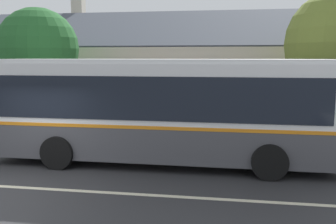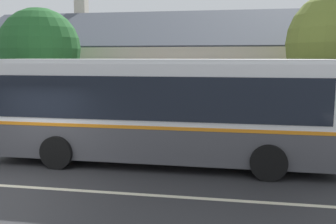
{
  "view_description": "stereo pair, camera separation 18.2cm",
  "coord_description": "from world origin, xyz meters",
  "px_view_note": "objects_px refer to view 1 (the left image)",
  "views": [
    {
      "loc": [
        5.3,
        -8.5,
        3.32
      ],
      "look_at": [
        3.29,
        3.98,
        1.46
      ],
      "focal_mm": 40.0,
      "sensor_mm": 36.0,
      "label": 1
    },
    {
      "loc": [
        5.48,
        -8.47,
        3.32
      ],
      "look_at": [
        3.29,
        3.98,
        1.46
      ],
      "focal_mm": 40.0,
      "sensor_mm": 36.0,
      "label": 2
    }
  ],
  "objects_px": {
    "transit_bus": "(161,108)",
    "bench_by_building": "(42,124)",
    "bench_down_street": "(150,126)",
    "street_tree_secondary": "(38,52)"
  },
  "relations": [
    {
      "from": "bench_by_building",
      "to": "bench_down_street",
      "type": "distance_m",
      "value": 4.49
    },
    {
      "from": "transit_bus",
      "to": "bench_down_street",
      "type": "distance_m",
      "value": 3.47
    },
    {
      "from": "bench_by_building",
      "to": "bench_down_street",
      "type": "xyz_separation_m",
      "value": [
        4.48,
        0.35,
        -0.01
      ]
    },
    {
      "from": "transit_bus",
      "to": "street_tree_secondary",
      "type": "xyz_separation_m",
      "value": [
        -6.14,
        3.96,
        1.78
      ]
    },
    {
      "from": "street_tree_secondary",
      "to": "bench_down_street",
      "type": "bearing_deg",
      "value": -9.49
    },
    {
      "from": "bench_down_street",
      "to": "street_tree_secondary",
      "type": "height_order",
      "value": "street_tree_secondary"
    },
    {
      "from": "bench_by_building",
      "to": "street_tree_secondary",
      "type": "distance_m",
      "value": 3.26
    },
    {
      "from": "bench_by_building",
      "to": "street_tree_secondary",
      "type": "height_order",
      "value": "street_tree_secondary"
    },
    {
      "from": "transit_bus",
      "to": "bench_by_building",
      "type": "distance_m",
      "value": 6.25
    },
    {
      "from": "bench_down_street",
      "to": "street_tree_secondary",
      "type": "relative_size",
      "value": 0.28
    }
  ]
}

